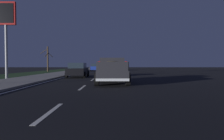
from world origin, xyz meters
TOP-DOWN VIEW (x-y plane):
  - ground at (27.00, 0.00)m, footprint 144.00×144.00m
  - sidewalk_shoulder at (27.00, 5.70)m, footprint 108.00×4.00m
  - grass_verge at (27.00, 10.70)m, footprint 108.00×6.00m
  - lane_markings at (29.07, 2.55)m, footprint 108.00×3.54m
  - pickup_truck at (13.98, -1.75)m, footprint 5.45×2.33m
  - sedan_black at (20.45, 1.94)m, footprint 4.42×2.06m
  - sedan_blue at (40.45, 1.81)m, footprint 4.43×2.07m
  - gas_price_sign at (18.25, 8.41)m, footprint 0.27×1.90m
  - bare_tree_far at (37.09, 10.82)m, footprint 2.23×2.10m

SIDE VIEW (x-z plane):
  - ground at x=27.00m, z-range 0.00..0.00m
  - grass_verge at x=27.00m, z-range 0.00..0.01m
  - lane_markings at x=29.07m, z-range 0.00..0.01m
  - sidewalk_shoulder at x=27.00m, z-range 0.00..0.12m
  - sedan_black at x=20.45m, z-range 0.01..1.55m
  - sedan_blue at x=40.45m, z-range 0.01..1.55m
  - pickup_truck at x=13.98m, z-range 0.05..1.92m
  - bare_tree_far at x=37.09m, z-range 0.11..4.99m
  - gas_price_sign at x=18.25m, z-range 1.87..9.22m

